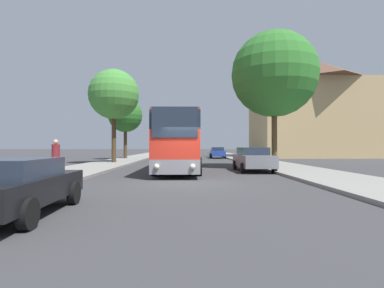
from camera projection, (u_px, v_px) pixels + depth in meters
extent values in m
plane|color=#38383A|center=(190.00, 184.00, 12.84)|extent=(300.00, 300.00, 0.00)
cube|color=gray|center=(25.00, 182.00, 12.73)|extent=(4.00, 120.00, 0.15)
cube|color=gray|center=(351.00, 181.00, 12.95)|extent=(4.00, 120.00, 0.15)
cube|color=tan|center=(316.00, 121.00, 43.95)|extent=(17.39, 11.43, 10.76)
pyramid|color=brown|center=(316.00, 72.00, 44.00)|extent=(17.39, 11.43, 3.43)
cube|color=gray|center=(179.00, 161.00, 19.38)|extent=(2.46, 10.82, 0.70)
cube|color=red|center=(179.00, 145.00, 19.39)|extent=(2.46, 10.82, 1.43)
cube|color=#232D3D|center=(179.00, 127.00, 19.40)|extent=(2.49, 10.60, 0.95)
cube|color=red|center=(179.00, 118.00, 19.40)|extent=(2.41, 10.60, 0.12)
cube|color=#232D3D|center=(175.00, 122.00, 13.96)|extent=(2.16, 0.07, 1.45)
sphere|color=#F4EAC1|center=(157.00, 166.00, 13.92)|extent=(0.24, 0.24, 0.24)
sphere|color=#F4EAC1|center=(193.00, 166.00, 13.94)|extent=(0.24, 0.24, 0.24)
cylinder|color=black|center=(154.00, 167.00, 16.13)|extent=(0.31, 1.00, 1.00)
cylinder|color=black|center=(199.00, 167.00, 16.15)|extent=(0.31, 1.00, 1.00)
cylinder|color=black|center=(164.00, 161.00, 22.61)|extent=(0.31, 1.00, 1.00)
cylinder|color=black|center=(196.00, 161.00, 22.64)|extent=(0.31, 1.00, 1.00)
cube|color=silver|center=(180.00, 155.00, 34.83)|extent=(2.55, 10.67, 0.70)
cube|color=#23844C|center=(180.00, 146.00, 34.83)|extent=(2.55, 10.67, 1.19)
cube|color=#232D3D|center=(180.00, 137.00, 34.84)|extent=(2.57, 10.46, 0.95)
cube|color=#23844C|center=(180.00, 133.00, 34.85)|extent=(2.50, 10.46, 0.12)
cube|color=#232D3D|center=(180.00, 137.00, 29.49)|extent=(2.16, 0.09, 1.45)
sphere|color=#F4EAC1|center=(171.00, 156.00, 29.43)|extent=(0.24, 0.24, 0.24)
sphere|color=#F4EAC1|center=(188.00, 156.00, 29.48)|extent=(0.24, 0.24, 0.24)
cylinder|color=black|center=(169.00, 157.00, 31.60)|extent=(0.31, 1.00, 1.00)
cylinder|color=black|center=(191.00, 157.00, 31.67)|extent=(0.31, 1.00, 1.00)
cylinder|color=black|center=(171.00, 155.00, 37.98)|extent=(0.31, 1.00, 1.00)
cylinder|color=black|center=(190.00, 155.00, 38.05)|extent=(0.31, 1.00, 1.00)
cube|color=black|center=(15.00, 190.00, 6.94)|extent=(1.97, 4.20, 0.58)
cube|color=#232D3D|center=(11.00, 168.00, 6.77)|extent=(1.68, 2.21, 0.43)
cylinder|color=black|center=(6.00, 194.00, 8.17)|extent=(0.22, 0.63, 0.62)
cylinder|color=black|center=(74.00, 193.00, 8.26)|extent=(0.22, 0.63, 0.62)
cylinder|color=black|center=(28.00, 214.00, 5.70)|extent=(0.22, 0.63, 0.62)
cube|color=slate|center=(253.00, 161.00, 19.17)|extent=(1.91, 4.59, 0.73)
cube|color=#232D3D|center=(252.00, 151.00, 19.36)|extent=(1.67, 2.39, 0.48)
cylinder|color=black|center=(274.00, 168.00, 17.77)|extent=(0.20, 0.62, 0.62)
cylinder|color=black|center=(243.00, 168.00, 17.73)|extent=(0.20, 0.62, 0.62)
cylinder|color=black|center=(262.00, 165.00, 20.61)|extent=(0.20, 0.62, 0.62)
cylinder|color=black|center=(235.00, 165.00, 20.57)|extent=(0.20, 0.62, 0.62)
cube|color=#233D9E|center=(217.00, 153.00, 40.04)|extent=(1.86, 4.73, 0.68)
cube|color=#232D3D|center=(217.00, 149.00, 40.23)|extent=(1.60, 2.47, 0.48)
cylinder|color=black|center=(225.00, 156.00, 38.58)|extent=(0.21, 0.62, 0.62)
cylinder|color=black|center=(212.00, 156.00, 38.59)|extent=(0.21, 0.62, 0.62)
cylinder|color=black|center=(223.00, 156.00, 41.49)|extent=(0.21, 0.62, 0.62)
cylinder|color=black|center=(210.00, 156.00, 41.50)|extent=(0.21, 0.62, 0.62)
cylinder|color=#23232D|center=(56.00, 168.00, 14.15)|extent=(0.30, 0.30, 0.84)
cylinder|color=maroon|center=(56.00, 152.00, 14.15)|extent=(0.36, 0.36, 0.70)
sphere|color=tan|center=(56.00, 142.00, 14.16)|extent=(0.23, 0.23, 0.23)
cylinder|color=#47331E|center=(125.00, 143.00, 36.25)|extent=(0.40, 0.40, 3.67)
sphere|color=#286023|center=(125.00, 115.00, 36.27)|extent=(4.10, 4.10, 4.10)
cylinder|color=#47331E|center=(114.00, 138.00, 27.25)|extent=(0.40, 0.40, 4.49)
sphere|color=#428938|center=(114.00, 94.00, 27.28)|extent=(4.55, 4.55, 4.55)
cylinder|color=#513D23|center=(274.00, 136.00, 21.81)|extent=(0.40, 0.40, 4.38)
sphere|color=#2D7028|center=(274.00, 74.00, 21.84)|extent=(6.24, 6.24, 6.24)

